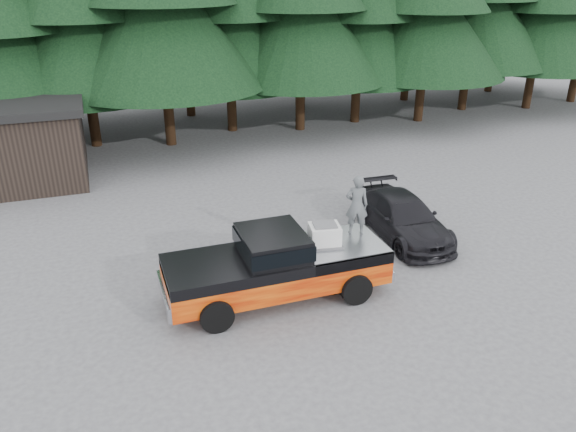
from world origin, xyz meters
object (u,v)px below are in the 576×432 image
object	(u,v)px
air_compressor	(324,235)
man_on_bed	(357,205)
parked_car	(403,217)
pickup_truck	(277,275)

from	to	relation	value
air_compressor	man_on_bed	bearing A→B (deg)	27.73
man_on_bed	parked_car	size ratio (longest dim) A/B	0.37
air_compressor	man_on_bed	xyz separation A→B (m)	(1.08, 0.35, 0.58)
pickup_truck	air_compressor	size ratio (longest dim) A/B	7.58
pickup_truck	parked_car	world-z (taller)	pickup_truck
pickup_truck	parked_car	xyz separation A→B (m)	(5.03, 2.16, -0.01)
air_compressor	parked_car	xyz separation A→B (m)	(3.69, 2.16, -0.94)
pickup_truck	air_compressor	world-z (taller)	air_compressor
man_on_bed	parked_car	xyz separation A→B (m)	(2.61, 1.81, -1.52)
man_on_bed	air_compressor	bearing A→B (deg)	37.14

